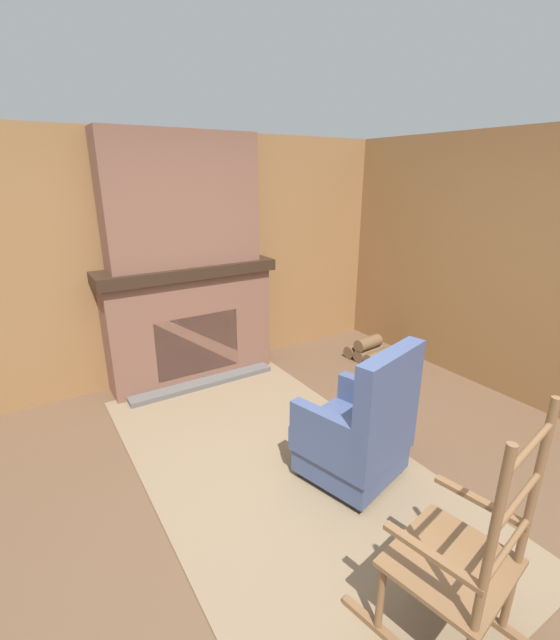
{
  "coord_description": "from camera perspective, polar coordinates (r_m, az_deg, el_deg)",
  "views": [
    {
      "loc": [
        1.75,
        -1.44,
        2.07
      ],
      "look_at": [
        -1.13,
        0.38,
        0.9
      ],
      "focal_mm": 24.0,
      "sensor_mm": 36.0,
      "label": 1
    }
  ],
  "objects": [
    {
      "name": "firewood_stack",
      "position": [
        5.11,
        11.6,
        -4.04
      ],
      "size": [
        0.48,
        0.38,
        0.28
      ],
      "rotation": [
        0.0,
        0.0,
        0.1
      ],
      "color": "brown",
      "rests_on": "ground"
    },
    {
      "name": "ground_plane",
      "position": [
        3.07,
        5.7,
        -23.55
      ],
      "size": [
        14.0,
        14.0,
        0.0
      ],
      "primitive_type": "plane",
      "color": "brown"
    },
    {
      "name": "area_rug",
      "position": [
        3.35,
        -0.09,
        -19.04
      ],
      "size": [
        3.34,
        1.82,
        0.01
      ],
      "color": "#7A664C",
      "rests_on": "ground"
    },
    {
      "name": "fireplace_hearth",
      "position": [
        4.49,
        -11.78,
        -0.49
      ],
      "size": [
        0.59,
        1.77,
        1.22
      ],
      "color": "brown",
      "rests_on": "ground"
    },
    {
      "name": "chimney_breast",
      "position": [
        4.26,
        -12.97,
        15.29
      ],
      "size": [
        0.33,
        1.47,
        1.22
      ],
      "color": "brown",
      "rests_on": "fireplace_hearth"
    },
    {
      "name": "wood_panel_wall_left",
      "position": [
        4.54,
        -13.36,
        7.81
      ],
      "size": [
        0.06,
        5.48,
        2.46
      ],
      "color": "olive",
      "rests_on": "ground"
    },
    {
      "name": "oil_lamp_vase",
      "position": [
        4.22,
        -19.02,
        7.57
      ],
      "size": [
        0.13,
        0.13,
        0.26
      ],
      "color": "#B24C42",
      "rests_on": "fireplace_hearth"
    },
    {
      "name": "armchair",
      "position": [
        3.1,
        10.44,
        -14.63
      ],
      "size": [
        0.77,
        0.78,
        1.04
      ],
      "rotation": [
        0.0,
        0.0,
        3.4
      ],
      "color": "#3D4C75",
      "rests_on": "ground"
    },
    {
      "name": "rocking_chair",
      "position": [
        2.31,
        22.84,
        -28.33
      ],
      "size": [
        0.87,
        0.61,
        1.26
      ],
      "rotation": [
        0.0,
        0.0,
        3.32
      ],
      "color": "brown",
      "rests_on": "ground"
    },
    {
      "name": "storage_case",
      "position": [
        4.44,
        -9.71,
        8.66
      ],
      "size": [
        0.14,
        0.2,
        0.15
      ],
      "color": "black",
      "rests_on": "fireplace_hearth"
    }
  ]
}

